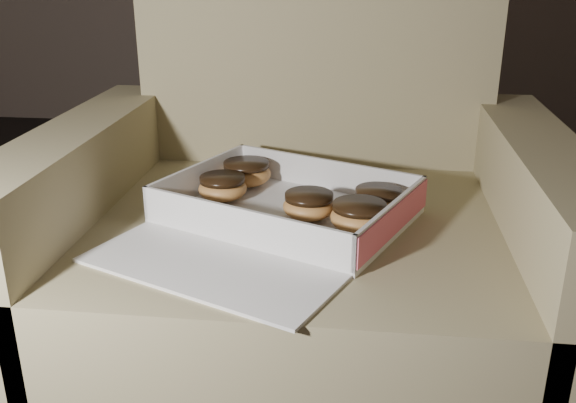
% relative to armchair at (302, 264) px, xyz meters
% --- Properties ---
extents(armchair, '(0.86, 0.73, 0.90)m').
position_rel_armchair_xyz_m(armchair, '(0.00, 0.00, 0.00)').
color(armchair, tan).
rests_on(armchair, floor).
extents(bakery_box, '(0.50, 0.53, 0.06)m').
position_rel_armchair_xyz_m(bakery_box, '(-0.03, -0.11, 0.13)').
color(bakery_box, silver).
rests_on(bakery_box, armchair).
extents(donut_a, '(0.08, 0.08, 0.04)m').
position_rel_armchair_xyz_m(donut_a, '(-0.13, -0.02, 0.15)').
color(donut_a, '#C08743').
rests_on(donut_a, bakery_box).
extents(donut_b, '(0.09, 0.09, 0.04)m').
position_rel_armchair_xyz_m(donut_b, '(0.10, -0.13, 0.15)').
color(donut_b, '#C08743').
rests_on(donut_b, bakery_box).
extents(donut_c, '(0.08, 0.08, 0.04)m').
position_rel_armchair_xyz_m(donut_c, '(0.13, -0.05, 0.15)').
color(donut_c, '#C08743').
rests_on(donut_c, bakery_box).
extents(donut_d, '(0.09, 0.09, 0.04)m').
position_rel_armchair_xyz_m(donut_d, '(-0.11, 0.05, 0.15)').
color(donut_d, '#C08743').
rests_on(donut_d, bakery_box).
extents(donut_e, '(0.08, 0.08, 0.04)m').
position_rel_armchair_xyz_m(donut_e, '(0.02, -0.09, 0.15)').
color(donut_e, '#C08743').
rests_on(donut_e, bakery_box).
extents(crumb_a, '(0.01, 0.01, 0.00)m').
position_rel_armchair_xyz_m(crumb_a, '(-0.03, -0.11, 0.13)').
color(crumb_a, black).
rests_on(crumb_a, bakery_box).
extents(crumb_b, '(0.01, 0.01, 0.00)m').
position_rel_armchair_xyz_m(crumb_b, '(0.06, -0.19, 0.13)').
color(crumb_b, black).
rests_on(crumb_b, bakery_box).
extents(crumb_c, '(0.01, 0.01, 0.00)m').
position_rel_armchair_xyz_m(crumb_c, '(-0.14, -0.06, 0.13)').
color(crumb_c, black).
rests_on(crumb_c, bakery_box).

